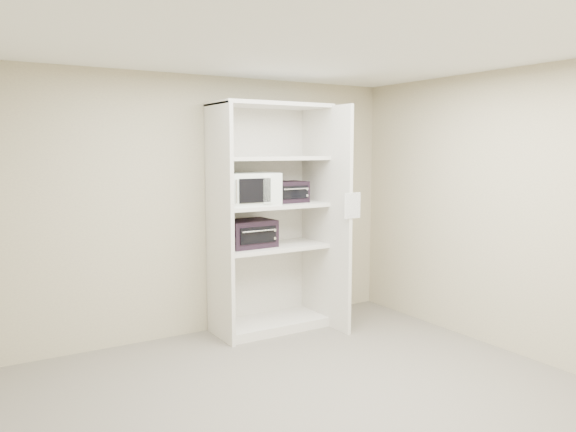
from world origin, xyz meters
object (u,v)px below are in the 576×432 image
microwave (249,189)px  toaster_oven_lower (249,233)px  shelving_unit (274,225)px  toaster_oven_upper (287,192)px

microwave → toaster_oven_lower: size_ratio=1.09×
shelving_unit → microwave: size_ratio=4.35×
shelving_unit → toaster_oven_lower: 0.30m
toaster_oven_upper → shelving_unit: bearing=-176.5°
shelving_unit → microwave: bearing=-170.2°
shelving_unit → toaster_oven_upper: 0.39m
toaster_oven_upper → toaster_oven_lower: size_ratio=0.78×
microwave → toaster_oven_lower: (0.05, 0.10, -0.48)m
shelving_unit → toaster_oven_upper: bearing=5.1°
shelving_unit → toaster_oven_lower: shelving_unit is taller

